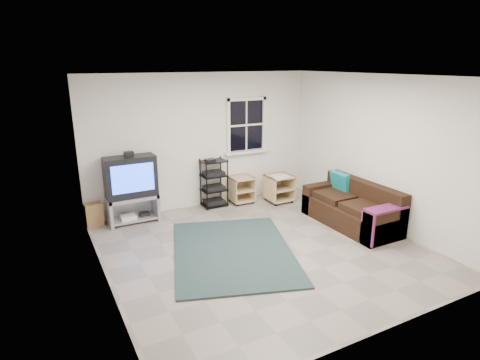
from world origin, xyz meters
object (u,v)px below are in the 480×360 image
side_table_left (241,188)px  sofa (352,209)px  tv_unit (131,184)px  av_rack (214,186)px  side_table_right (278,186)px

side_table_left → sofa: sofa is taller
tv_unit → av_rack: tv_unit is taller
av_rack → sofa: 2.68m
side_table_left → av_rack: bearing=178.8°
av_rack → side_table_right: bearing=-15.0°
av_rack → tv_unit: bearing=-178.3°
side_table_right → sofa: size_ratio=0.32×
sofa → tv_unit: bearing=150.1°
av_rack → side_table_left: 0.61m
sofa → av_rack: bearing=131.5°
tv_unit → side_table_right: size_ratio=2.25×
side_table_left → sofa: bearing=-59.3°
side_table_right → sofa: 1.73m
tv_unit → side_table_right: 2.96m
tv_unit → av_rack: 1.65m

